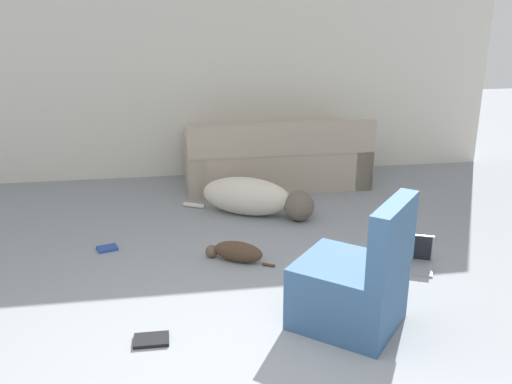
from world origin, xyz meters
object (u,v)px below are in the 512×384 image
at_px(book_blue, 107,248).
at_px(book_black, 151,340).
at_px(cat, 236,252).
at_px(dog, 255,198).
at_px(couch, 276,162).
at_px(laptop_open, 410,255).
at_px(side_chair, 354,285).

relative_size(book_blue, book_black, 0.88).
height_order(cat, book_black, cat).
height_order(dog, book_black, dog).
distance_m(couch, book_blue, 2.37).
distance_m(dog, laptop_open, 1.69).
bearing_deg(cat, laptop_open, -162.37).
distance_m(dog, cat, 1.07).
distance_m(laptop_open, book_blue, 2.55).
relative_size(couch, book_black, 9.27).
bearing_deg(book_black, dog, 64.64).
bearing_deg(dog, book_blue, -128.26).
relative_size(cat, book_black, 2.53).
xyz_separation_m(cat, book_black, (-0.67, -1.07, -0.07)).
xyz_separation_m(book_blue, book_black, (0.40, -1.47, 0.00)).
bearing_deg(side_chair, dog, -131.18).
relative_size(couch, cat, 3.67).
relative_size(dog, laptop_open, 2.92).
bearing_deg(cat, book_blue, 8.98).
relative_size(couch, book_blue, 10.50).
bearing_deg(laptop_open, dog, 153.18).
bearing_deg(laptop_open, book_blue, -171.70).
height_order(couch, dog, couch).
distance_m(cat, laptop_open, 1.41).
height_order(book_blue, book_black, same).
xyz_separation_m(cat, laptop_open, (1.38, -0.29, -0.00)).
relative_size(book_black, side_chair, 0.25).
bearing_deg(cat, couch, -80.72).
distance_m(couch, cat, 2.08).
distance_m(dog, book_black, 2.31).
bearing_deg(book_blue, dog, 24.09).
distance_m(dog, book_blue, 1.53).
distance_m(couch, side_chair, 3.02).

